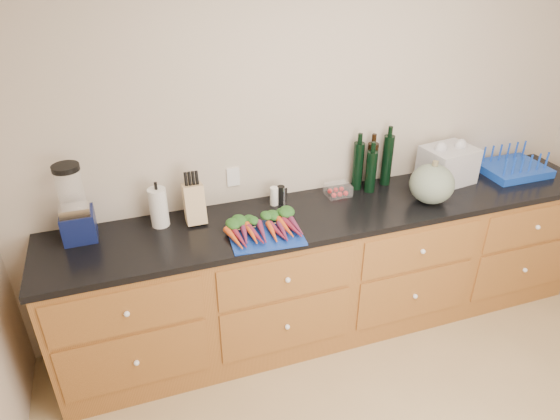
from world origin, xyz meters
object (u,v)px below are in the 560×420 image
object	(u,v)px
dish_rack	(513,167)
knife_block	(194,204)
cutting_board	(266,235)
paper_towel	(159,207)
carrots	(263,227)
squash	(432,184)
tomato_box	(338,190)
blender_appliance	(75,208)

from	to	relation	value
dish_rack	knife_block	bearing A→B (deg)	178.50
cutting_board	knife_block	size ratio (longest dim) A/B	1.77
cutting_board	knife_block	distance (m)	0.47
paper_towel	knife_block	distance (m)	0.21
paper_towel	carrots	bearing A→B (deg)	-26.77
squash	tomato_box	size ratio (longest dim) A/B	1.78
paper_towel	dish_rack	world-z (taller)	paper_towel
blender_appliance	dish_rack	distance (m)	2.95
knife_block	dish_rack	size ratio (longest dim) A/B	0.53
tomato_box	dish_rack	size ratio (longest dim) A/B	0.36
tomato_box	squash	bearing A→B (deg)	-27.80
knife_block	tomato_box	distance (m)	0.96
cutting_board	knife_block	xyz separation A→B (m)	(-0.35, 0.30, 0.11)
cutting_board	tomato_box	distance (m)	0.69
paper_towel	dish_rack	distance (m)	2.50
squash	knife_block	xyz separation A→B (m)	(-1.48, 0.25, -0.01)
carrots	squash	bearing A→B (deg)	0.75
squash	tomato_box	world-z (taller)	squash
carrots	cutting_board	bearing A→B (deg)	-90.00
carrots	tomato_box	size ratio (longest dim) A/B	2.59
dish_rack	squash	bearing A→B (deg)	-167.19
squash	tomato_box	bearing A→B (deg)	152.20
knife_block	tomato_box	world-z (taller)	knife_block
carrots	tomato_box	distance (m)	0.67
blender_appliance	dish_rack	bearing A→B (deg)	-1.51
paper_towel	blender_appliance	bearing A→B (deg)	-179.68
cutting_board	tomato_box	bearing A→B (deg)	28.59
blender_appliance	knife_block	world-z (taller)	blender_appliance
paper_towel	tomato_box	bearing A→B (deg)	0.49
carrots	knife_block	size ratio (longest dim) A/B	1.75
blender_appliance	dish_rack	world-z (taller)	blender_appliance
cutting_board	blender_appliance	distance (m)	1.07
blender_appliance	tomato_box	xyz separation A→B (m)	(1.61, 0.01, -0.16)
paper_towel	dish_rack	bearing A→B (deg)	-1.83
squash	knife_block	world-z (taller)	squash
squash	paper_towel	xyz separation A→B (m)	(-1.68, 0.27, -0.01)
carrots	dish_rack	world-z (taller)	dish_rack
blender_appliance	cutting_board	bearing A→B (deg)	-17.54
tomato_box	cutting_board	bearing A→B (deg)	-151.41
paper_towel	knife_block	bearing A→B (deg)	-5.53
squash	knife_block	distance (m)	1.50
knife_block	squash	bearing A→B (deg)	-9.43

